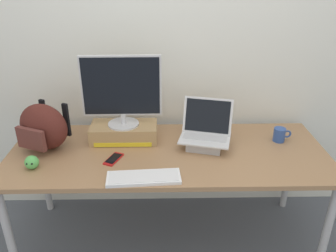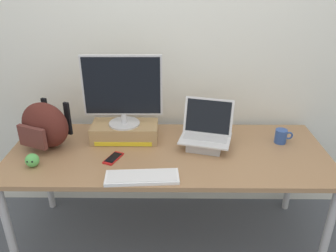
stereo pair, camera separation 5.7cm
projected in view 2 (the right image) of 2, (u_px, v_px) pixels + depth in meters
name	position (u px, v px, depth m)	size (l,w,h in m)	color
ground_plane	(168.00, 236.00, 2.54)	(20.00, 20.00, 0.00)	#515660
back_wall	(169.00, 47.00, 2.43)	(7.00, 0.10, 2.60)	silver
desk	(168.00, 159.00, 2.24)	(2.06, 0.81, 0.73)	#99704C
toner_box_yellow	(125.00, 132.00, 2.34)	(0.45, 0.23, 0.11)	#A88456
desktop_monitor	(122.00, 90.00, 2.21)	(0.52, 0.21, 0.48)	silver
open_laptop	(206.00, 138.00, 2.25)	(0.38, 0.32, 0.30)	#ADADB2
external_keyboard	(142.00, 177.00, 1.93)	(0.43, 0.17, 0.02)	white
messenger_backpack	(45.00, 125.00, 2.21)	(0.39, 0.33, 0.31)	#4C1E19
coffee_mug	(281.00, 136.00, 2.30)	(0.12, 0.08, 0.10)	#2D4C93
cell_phone	(113.00, 158.00, 2.12)	(0.12, 0.17, 0.01)	red
plush_toy	(32.00, 160.00, 2.03)	(0.08, 0.08, 0.08)	#56B256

